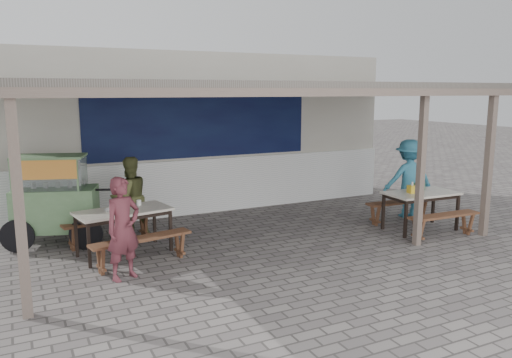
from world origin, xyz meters
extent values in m
plane|color=slate|center=(0.00, 0.00, 0.00)|extent=(60.00, 60.00, 0.00)
cube|color=beige|center=(0.00, 3.60, 1.75)|extent=(9.00, 1.20, 3.50)
cube|color=white|center=(0.00, 2.97, 0.60)|extent=(9.00, 0.10, 1.20)
cube|color=#0E1C44|center=(-0.20, 2.98, 2.05)|extent=(5.00, 0.03, 1.60)
cube|color=#5D5750|center=(0.00, 1.00, 2.75)|extent=(9.00, 4.20, 0.12)
cube|color=#716055|center=(0.00, -1.05, 2.65)|extent=(9.00, 0.12, 0.12)
cube|color=#716055|center=(-3.90, -1.00, 1.35)|extent=(0.12, 0.12, 2.70)
cube|color=#716055|center=(3.90, -1.00, 1.35)|extent=(0.12, 0.12, 2.70)
cube|color=#716055|center=(2.35, -0.90, 1.35)|extent=(0.11, 0.11, 2.70)
cube|color=white|center=(-2.36, 0.86, 0.73)|extent=(1.61, 1.01, 0.04)
cube|color=black|center=(-2.36, 0.86, 0.67)|extent=(1.49, 0.89, 0.06)
cube|color=black|center=(-2.98, 0.43, 0.35)|extent=(0.05, 0.05, 0.71)
cube|color=black|center=(-1.63, 0.67, 0.35)|extent=(0.05, 0.05, 0.71)
cube|color=black|center=(-3.10, 1.04, 0.35)|extent=(0.05, 0.05, 0.71)
cube|color=black|center=(-1.74, 1.29, 0.35)|extent=(0.05, 0.05, 0.71)
cube|color=brown|center=(-2.24, 0.17, 0.43)|extent=(1.62, 0.56, 0.04)
cube|color=brown|center=(-2.87, 0.06, 0.21)|extent=(0.10, 0.28, 0.41)
cube|color=brown|center=(-1.60, 0.29, 0.21)|extent=(0.10, 0.28, 0.41)
cube|color=brown|center=(-2.49, 1.54, 0.43)|extent=(1.62, 0.56, 0.04)
cube|color=brown|center=(-3.13, 1.43, 0.21)|extent=(0.10, 0.28, 0.41)
cube|color=brown|center=(-1.85, 1.66, 0.21)|extent=(0.10, 0.28, 0.41)
cube|color=white|center=(3.09, -0.20, 0.73)|extent=(1.41, 0.81, 0.04)
cube|color=black|center=(3.09, -0.20, 0.67)|extent=(1.31, 0.71, 0.06)
cube|color=black|center=(2.45, -0.50, 0.35)|extent=(0.05, 0.05, 0.71)
cube|color=black|center=(3.71, -0.54, 0.35)|extent=(0.05, 0.05, 0.71)
cube|color=black|center=(2.47, 0.15, 0.35)|extent=(0.05, 0.05, 0.71)
cube|color=black|center=(3.73, 0.10, 0.35)|extent=(0.05, 0.05, 0.71)
cube|color=brown|center=(3.07, -0.81, 0.43)|extent=(1.49, 0.33, 0.04)
cube|color=brown|center=(2.48, -0.79, 0.21)|extent=(0.06, 0.28, 0.41)
cube|color=brown|center=(3.66, -0.83, 0.21)|extent=(0.06, 0.28, 0.41)
cube|color=brown|center=(3.11, 0.41, 0.43)|extent=(1.49, 0.33, 0.04)
cube|color=brown|center=(2.52, 0.44, 0.21)|extent=(0.06, 0.28, 0.41)
cube|color=brown|center=(3.71, 0.39, 0.21)|extent=(0.06, 0.28, 0.41)
cube|color=#658F5F|center=(-3.31, 1.91, 0.66)|extent=(1.51, 1.09, 0.71)
cube|color=#658F5F|center=(-3.31, 1.91, 0.28)|extent=(1.45, 1.04, 0.05)
cylinder|color=black|center=(-3.96, 1.72, 0.28)|extent=(0.55, 0.22, 0.56)
cylinder|color=black|center=(-2.90, 1.38, 0.28)|extent=(0.55, 0.22, 0.56)
cube|color=silver|center=(-3.36, 1.93, 1.29)|extent=(1.24, 0.92, 0.55)
cube|color=#658F5F|center=(-3.36, 1.93, 1.56)|extent=(1.29, 0.97, 0.04)
cube|color=#DB4533|center=(-3.46, 1.62, 1.38)|extent=(0.97, 0.33, 0.32)
cylinder|color=black|center=(-2.54, 1.66, 0.96)|extent=(0.68, 0.26, 0.04)
imported|color=brown|center=(-2.59, -0.26, 0.74)|extent=(0.64, 0.54, 1.49)
imported|color=brown|center=(-2.05, 1.83, 0.75)|extent=(0.85, 0.73, 1.49)
imported|color=teal|center=(3.62, 0.72, 0.83)|extent=(1.21, 0.90, 1.66)
cube|color=yellow|center=(2.87, -0.18, 0.82)|extent=(0.16, 0.16, 0.15)
cube|color=#2F6A40|center=(3.21, 0.00, 0.82)|extent=(0.21, 0.15, 0.13)
cylinder|color=white|center=(-2.05, 1.10, 0.79)|extent=(0.08, 0.08, 0.09)
imported|color=silver|center=(-2.58, 0.84, 0.77)|extent=(0.23, 0.23, 0.04)
camera|label=1|loc=(-3.92, -7.23, 2.67)|focal=35.00mm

